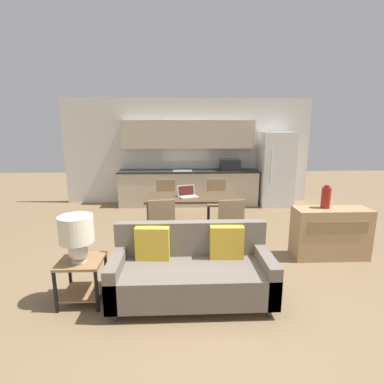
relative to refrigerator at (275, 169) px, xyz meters
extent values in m
plane|color=#7F6647|center=(-2.21, -4.20, -0.93)|extent=(20.00, 20.00, 0.00)
cube|color=silver|center=(-2.21, 0.43, 0.42)|extent=(6.40, 0.06, 2.70)
cube|color=white|center=(-2.28, 0.39, 0.71)|extent=(1.20, 0.01, 1.09)
cube|color=beige|center=(-2.21, 0.09, -0.50)|extent=(3.50, 0.62, 0.86)
cube|color=#232326|center=(-2.21, 0.09, -0.05)|extent=(3.53, 0.65, 0.04)
cube|color=#B2B5B7|center=(-2.37, 0.04, -0.03)|extent=(0.48, 0.36, 0.01)
cylinder|color=#B7BABC|center=(-2.37, 0.21, 0.09)|extent=(0.02, 0.02, 0.24)
cube|color=beige|center=(-2.21, 0.23, 0.87)|extent=(3.33, 0.34, 0.70)
cube|color=black|center=(-1.16, 0.04, 0.11)|extent=(0.48, 0.36, 0.28)
cube|color=white|center=(0.00, 0.00, 0.00)|extent=(0.80, 0.75, 1.86)
cylinder|color=silver|center=(-0.24, -0.40, 0.09)|extent=(0.02, 0.02, 0.84)
cube|color=brown|center=(-2.21, -2.24, -0.18)|extent=(1.66, 0.82, 0.04)
cylinder|color=brown|center=(-2.98, -2.60, -0.56)|extent=(0.05, 0.05, 0.73)
cylinder|color=brown|center=(-1.44, -2.60, -0.56)|extent=(0.05, 0.05, 0.73)
cylinder|color=brown|center=(-2.98, -1.89, -0.56)|extent=(0.05, 0.05, 0.73)
cylinder|color=brown|center=(-1.44, -1.89, -0.56)|extent=(0.05, 0.05, 0.73)
cylinder|color=#3D2D1E|center=(-3.13, -4.65, -0.88)|extent=(0.05, 0.05, 0.10)
cylinder|color=#3D2D1E|center=(-1.50, -4.65, -0.88)|extent=(0.05, 0.05, 0.10)
cylinder|color=#3D2D1E|center=(-3.13, -4.01, -0.88)|extent=(0.05, 0.05, 0.10)
cylinder|color=#3D2D1E|center=(-1.50, -4.01, -0.88)|extent=(0.05, 0.05, 0.10)
cube|color=#6B6056|center=(-2.32, -4.33, -0.66)|extent=(1.83, 0.80, 0.34)
cube|color=#6B6056|center=(-2.32, -4.00, -0.45)|extent=(1.83, 0.14, 0.77)
cube|color=#6B6056|center=(-3.16, -4.33, -0.59)|extent=(0.14, 0.80, 0.48)
cube|color=#6B6056|center=(-1.47, -4.33, -0.59)|extent=(0.14, 0.80, 0.48)
cube|color=gold|center=(-2.78, -4.13, -0.29)|extent=(0.41, 0.14, 0.40)
cube|color=gold|center=(-1.89, -4.13, -0.29)|extent=(0.40, 0.13, 0.40)
cube|color=olive|center=(-3.58, -4.26, -0.43)|extent=(0.48, 0.48, 0.03)
cube|color=olive|center=(-3.58, -4.26, -0.82)|extent=(0.43, 0.43, 0.02)
cube|color=black|center=(-3.80, -4.48, -0.69)|extent=(0.03, 0.03, 0.48)
cube|color=black|center=(-3.36, -4.48, -0.69)|extent=(0.03, 0.03, 0.48)
cube|color=black|center=(-3.80, -4.04, -0.69)|extent=(0.03, 0.03, 0.48)
cube|color=black|center=(-3.36, -4.04, -0.69)|extent=(0.03, 0.03, 0.48)
cylinder|color=silver|center=(-3.59, -4.30, -0.41)|extent=(0.16, 0.16, 0.02)
sphere|color=silver|center=(-3.59, -4.30, -0.29)|extent=(0.21, 0.21, 0.21)
cylinder|color=beige|center=(-3.59, -4.30, -0.03)|extent=(0.37, 0.37, 0.30)
cube|color=tan|center=(-0.13, -3.19, -0.54)|extent=(1.13, 0.42, 0.78)
cube|color=olive|center=(-0.13, -3.41, -0.38)|extent=(0.90, 0.01, 0.19)
cylinder|color=maroon|center=(-0.23, -3.15, 0.01)|extent=(0.14, 0.14, 0.32)
cylinder|color=maroon|center=(-0.23, -3.15, 0.18)|extent=(0.07, 0.07, 0.04)
cube|color=#997A56|center=(-2.74, -2.92, -0.49)|extent=(0.47, 0.47, 0.04)
cube|color=#997A56|center=(-2.72, -3.11, -0.24)|extent=(0.40, 0.08, 0.46)
cylinder|color=black|center=(-2.59, -2.73, -0.72)|extent=(0.03, 0.03, 0.42)
cylinder|color=black|center=(-2.93, -2.77, -0.72)|extent=(0.03, 0.03, 0.42)
cylinder|color=black|center=(-2.55, -3.07, -0.72)|extent=(0.03, 0.03, 0.42)
cylinder|color=black|center=(-2.89, -3.10, -0.72)|extent=(0.03, 0.03, 0.42)
cube|color=#997A56|center=(-1.68, -1.52, -0.49)|extent=(0.43, 0.43, 0.04)
cube|color=#997A56|center=(-1.68, -1.32, -0.24)|extent=(0.40, 0.04, 0.46)
cylinder|color=black|center=(-1.86, -1.68, -0.72)|extent=(0.03, 0.03, 0.42)
cylinder|color=black|center=(-1.52, -1.69, -0.72)|extent=(0.03, 0.03, 0.42)
cylinder|color=black|center=(-1.85, -1.34, -0.72)|extent=(0.03, 0.03, 0.42)
cylinder|color=black|center=(-1.51, -1.35, -0.72)|extent=(0.03, 0.03, 0.42)
cube|color=#997A56|center=(-1.68, -2.96, -0.49)|extent=(0.45, 0.45, 0.04)
cube|color=#997A56|center=(-1.67, -3.16, -0.24)|extent=(0.40, 0.06, 0.46)
cylinder|color=black|center=(-1.52, -2.78, -0.72)|extent=(0.03, 0.03, 0.42)
cylinder|color=black|center=(-1.86, -2.80, -0.72)|extent=(0.03, 0.03, 0.42)
cylinder|color=black|center=(-1.50, -3.12, -0.72)|extent=(0.03, 0.03, 0.42)
cylinder|color=black|center=(-1.84, -3.14, -0.72)|extent=(0.03, 0.03, 0.42)
cube|color=#997A56|center=(-2.74, -1.52, -0.49)|extent=(0.43, 0.43, 0.04)
cube|color=#997A56|center=(-2.74, -1.33, -0.24)|extent=(0.40, 0.04, 0.46)
cylinder|color=black|center=(-2.92, -1.69, -0.72)|extent=(0.03, 0.03, 0.42)
cylinder|color=black|center=(-2.58, -1.70, -0.72)|extent=(0.03, 0.03, 0.42)
cylinder|color=black|center=(-2.91, -1.35, -0.72)|extent=(0.03, 0.03, 0.42)
cylinder|color=black|center=(-2.57, -1.36, -0.72)|extent=(0.03, 0.03, 0.42)
cube|color=#B7BABC|center=(-2.29, -2.33, -0.15)|extent=(0.38, 0.32, 0.02)
cube|color=#B7BABC|center=(-2.33, -2.22, -0.06)|extent=(0.32, 0.16, 0.20)
cube|color=#4C1914|center=(-2.33, -2.22, -0.06)|extent=(0.28, 0.14, 0.17)
camera|label=1|loc=(-2.45, -7.47, 1.07)|focal=28.00mm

